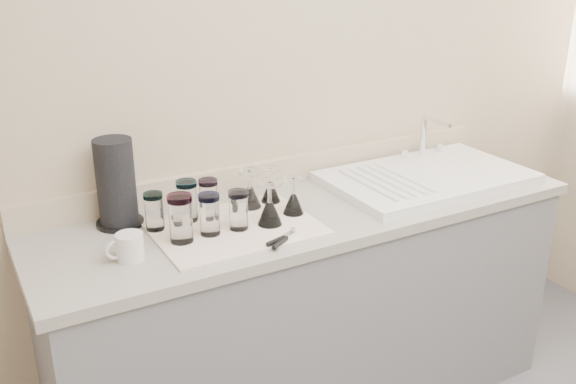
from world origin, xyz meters
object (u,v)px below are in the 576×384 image
tumbler_lavender (239,210)px  tumbler_blue (210,214)px  goblet_back_left (250,195)px  tumbler_magenta (181,218)px  goblet_front_right (293,201)px  can_opener (283,239)px  tumbler_teal (154,211)px  goblet_extra (250,195)px  white_mug (129,247)px  tumbler_purple (209,198)px  goblet_front_left (270,210)px  goblet_back_right (271,190)px  tumbler_cyan (187,200)px  sink_unit (427,176)px  paper_towel_roll (116,184)px

tumbler_lavender → tumbler_blue: bearing=175.3°
goblet_back_left → tumbler_magenta: bearing=-154.8°
goblet_front_right → can_opener: 0.24m
tumbler_teal → goblet_extra: size_ratio=0.91×
tumbler_lavender → white_mug: (-0.39, -0.03, -0.03)m
tumbler_blue → goblet_extra: bearing=33.3°
tumbler_purple → tumbler_blue: (-0.06, -0.14, 0.00)m
goblet_front_left → goblet_extra: bearing=87.0°
tumbler_purple → goblet_front_right: size_ratio=1.01×
goblet_extra → goblet_back_right: bearing=6.8°
tumbler_cyan → tumbler_purple: size_ratio=1.07×
tumbler_blue → can_opener: tumbler_blue is taller
sink_unit → goblet_front_left: (-0.77, -0.08, 0.04)m
goblet_extra → paper_towel_roll: paper_towel_roll is taller
tumbler_cyan → paper_towel_roll: bearing=155.5°
white_mug → tumbler_purple: bearing=28.1°
tumbler_purple → goblet_front_left: 0.23m
sink_unit → white_mug: 1.27m
goblet_back_right → tumbler_lavender: bearing=-142.0°
goblet_front_left → goblet_front_right: (0.12, 0.04, -0.01)m
paper_towel_roll → white_mug: bearing=-99.6°
goblet_front_left → goblet_back_right: bearing=61.2°
sink_unit → goblet_back_left: size_ratio=6.11×
tumbler_lavender → goblet_extra: 0.19m
goblet_back_right → paper_towel_roll: 0.56m
goblet_front_left → can_opener: 0.15m
can_opener → white_mug: 0.48m
tumbler_magenta → goblet_back_left: size_ratio=1.19×
goblet_back_left → tumbler_cyan: bearing=-179.6°
tumbler_cyan → goblet_front_right: 0.37m
tumbler_purple → tumbler_magenta: tumbler_magenta is taller
tumbler_cyan → can_opener: 0.38m
goblet_back_left → tumbler_blue: bearing=-146.4°
tumbler_lavender → can_opener: 0.19m
tumbler_lavender → goblet_back_right: tumbler_lavender is taller
tumbler_purple → goblet_front_right: same height
sink_unit → paper_towel_roll: size_ratio=2.66×
sink_unit → goblet_front_left: size_ratio=5.29×
tumbler_cyan → tumbler_blue: tumbler_cyan is taller
goblet_front_right → goblet_back_right: bearing=97.4°
white_mug → goblet_front_right: bearing=5.0°
sink_unit → goblet_extra: sink_unit is taller
goblet_front_left → goblet_front_right: bearing=19.6°
tumbler_blue → tumbler_teal: bearing=139.5°
tumbler_lavender → paper_towel_roll: (-0.34, 0.25, 0.07)m
goblet_extra → tumbler_blue: bearing=-146.7°
goblet_back_right → goblet_extra: goblet_extra is taller
sink_unit → tumbler_cyan: bearing=174.9°
can_opener → tumbler_teal: bearing=138.0°
tumbler_cyan → goblet_extra: (0.24, 0.00, -0.03)m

